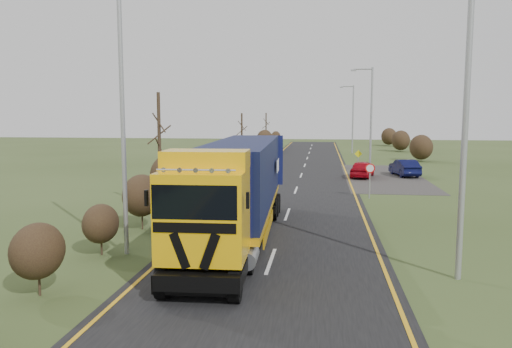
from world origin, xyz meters
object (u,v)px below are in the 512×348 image
object	(u,v)px
lorry	(239,184)
speed_sign	(370,174)
car_blue_sedan	(404,168)
streetlight_near	(462,120)
car_red_hatchback	(362,169)

from	to	relation	value
lorry	speed_sign	world-z (taller)	lorry
car_blue_sedan	lorry	bearing A→B (deg)	56.28
speed_sign	lorry	bearing A→B (deg)	-119.16
car_blue_sedan	streetlight_near	xyz separation A→B (m)	(-2.55, -25.80, 4.12)
lorry	streetlight_near	size ratio (longest dim) A/B	1.64
streetlight_near	car_red_hatchback	bearing A→B (deg)	92.10
streetlight_near	speed_sign	xyz separation A→B (m)	(-1.22, 14.48, -3.35)
streetlight_near	car_blue_sedan	bearing A→B (deg)	84.35
car_red_hatchback	speed_sign	bearing A→B (deg)	99.23
car_red_hatchback	car_blue_sedan	world-z (taller)	same
lorry	streetlight_near	bearing A→B (deg)	-29.42
car_blue_sedan	streetlight_near	size ratio (longest dim) A/B	0.47
lorry	car_blue_sedan	xyz separation A→B (m)	(9.79, 22.10, -1.58)
car_blue_sedan	streetlight_near	distance (m)	26.25
lorry	speed_sign	bearing A→B (deg)	58.51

